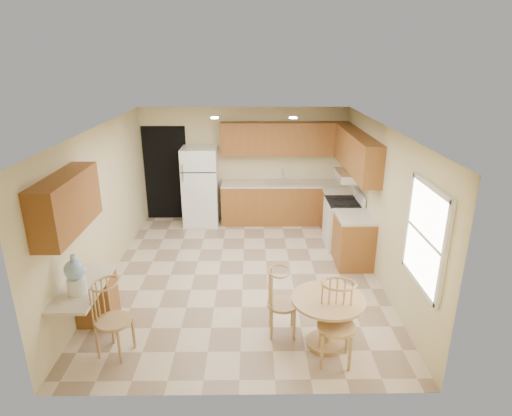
{
  "coord_description": "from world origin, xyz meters",
  "views": [
    {
      "loc": [
        0.14,
        -6.5,
        3.54
      ],
      "look_at": [
        0.23,
        0.3,
        1.1
      ],
      "focal_mm": 30.0,
      "sensor_mm": 36.0,
      "label": 1
    }
  ],
  "objects_px": {
    "stove": "(343,223)",
    "chair_desk": "(110,316)",
    "chair_table_b": "(338,321)",
    "water_crock": "(76,276)",
    "chair_table_a": "(283,300)",
    "refrigerator": "(201,186)",
    "dining_table": "(327,315)"
  },
  "relations": [
    {
      "from": "dining_table",
      "to": "chair_desk",
      "type": "height_order",
      "value": "chair_desk"
    },
    {
      "from": "dining_table",
      "to": "chair_table_b",
      "type": "bearing_deg",
      "value": -83.08
    },
    {
      "from": "chair_table_b",
      "to": "chair_desk",
      "type": "relative_size",
      "value": 1.06
    },
    {
      "from": "chair_desk",
      "to": "water_crock",
      "type": "distance_m",
      "value": 0.66
    },
    {
      "from": "chair_desk",
      "to": "dining_table",
      "type": "bearing_deg",
      "value": 112.2
    },
    {
      "from": "chair_table_b",
      "to": "stove",
      "type": "bearing_deg",
      "value": -95.9
    },
    {
      "from": "stove",
      "to": "chair_desk",
      "type": "relative_size",
      "value": 1.11
    },
    {
      "from": "chair_desk",
      "to": "stove",
      "type": "bearing_deg",
      "value": 150.79
    },
    {
      "from": "chair_table_a",
      "to": "water_crock",
      "type": "bearing_deg",
      "value": -87.24
    },
    {
      "from": "refrigerator",
      "to": "chair_desk",
      "type": "xyz_separation_m",
      "value": [
        -0.6,
        -4.51,
        -0.25
      ]
    },
    {
      "from": "dining_table",
      "to": "water_crock",
      "type": "height_order",
      "value": "water_crock"
    },
    {
      "from": "chair_table_a",
      "to": "chair_table_b",
      "type": "relative_size",
      "value": 0.9
    },
    {
      "from": "stove",
      "to": "dining_table",
      "type": "bearing_deg",
      "value": -105.02
    },
    {
      "from": "refrigerator",
      "to": "dining_table",
      "type": "distance_m",
      "value": 4.77
    },
    {
      "from": "stove",
      "to": "chair_desk",
      "type": "distance_m",
      "value": 4.79
    },
    {
      "from": "dining_table",
      "to": "water_crock",
      "type": "bearing_deg",
      "value": 179.41
    },
    {
      "from": "chair_table_b",
      "to": "water_crock",
      "type": "distance_m",
      "value": 3.2
    },
    {
      "from": "dining_table",
      "to": "water_crock",
      "type": "xyz_separation_m",
      "value": [
        -3.1,
        0.03,
        0.55
      ]
    },
    {
      "from": "stove",
      "to": "chair_table_b",
      "type": "height_order",
      "value": "stove"
    },
    {
      "from": "refrigerator",
      "to": "chair_table_a",
      "type": "height_order",
      "value": "refrigerator"
    },
    {
      "from": "water_crock",
      "to": "chair_desk",
      "type": "bearing_deg",
      "value": -29.78
    },
    {
      "from": "refrigerator",
      "to": "dining_table",
      "type": "height_order",
      "value": "refrigerator"
    },
    {
      "from": "chair_table_b",
      "to": "chair_table_a",
      "type": "bearing_deg",
      "value": -37.03
    },
    {
      "from": "refrigerator",
      "to": "chair_desk",
      "type": "relative_size",
      "value": 1.74
    },
    {
      "from": "chair_table_b",
      "to": "chair_desk",
      "type": "height_order",
      "value": "chair_table_b"
    },
    {
      "from": "stove",
      "to": "chair_table_b",
      "type": "relative_size",
      "value": 1.05
    },
    {
      "from": "refrigerator",
      "to": "chair_table_a",
      "type": "distance_m",
      "value": 4.4
    },
    {
      "from": "stove",
      "to": "water_crock",
      "type": "bearing_deg",
      "value": -142.29
    },
    {
      "from": "chair_table_a",
      "to": "chair_desk",
      "type": "relative_size",
      "value": 0.96
    },
    {
      "from": "stove",
      "to": "chair_desk",
      "type": "bearing_deg",
      "value": -136.54
    },
    {
      "from": "chair_desk",
      "to": "water_crock",
      "type": "height_order",
      "value": "water_crock"
    },
    {
      "from": "dining_table",
      "to": "chair_desk",
      "type": "xyz_separation_m",
      "value": [
        -2.65,
        -0.23,
        0.15
      ]
    }
  ]
}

